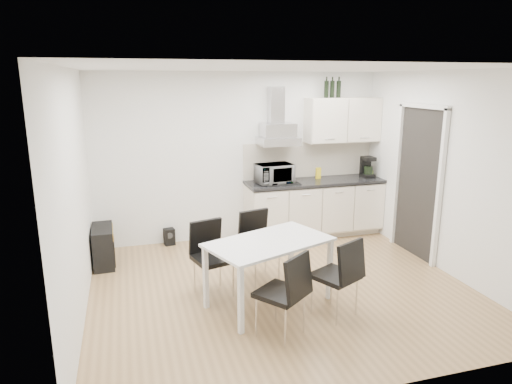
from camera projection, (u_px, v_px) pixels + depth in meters
ground at (281, 288)px, 5.58m from camera, size 4.50×4.50×0.00m
wall_back at (240, 157)px, 7.13m from camera, size 4.50×0.10×2.60m
wall_front at (371, 242)px, 3.40m from camera, size 4.50×0.10×2.60m
wall_left at (75, 198)px, 4.66m from camera, size 0.10×4.00×2.60m
wall_right at (447, 174)px, 5.87m from camera, size 0.10×4.00×2.60m
ceiling at (284, 68)px, 4.95m from camera, size 4.50×4.50×0.00m
doorway at (417, 184)px, 6.44m from camera, size 0.08×1.04×2.10m
kitchenette at (316, 185)px, 7.32m from camera, size 2.22×0.64×2.52m
dining_table at (269, 248)px, 5.05m from camera, size 1.53×1.20×0.75m
chair_far_left at (213, 260)px, 5.31m from camera, size 0.56×0.60×0.88m
chair_far_right at (261, 247)px, 5.71m from camera, size 0.54×0.59×0.88m
chair_near_left at (281, 294)px, 4.46m from camera, size 0.65×0.66×0.88m
chair_near_right at (335, 277)px, 4.85m from camera, size 0.62×0.64×0.88m
guitar_amp at (103, 246)px, 6.22m from camera, size 0.30×0.65×0.53m
floor_speaker at (169, 237)px, 7.01m from camera, size 0.18×0.16×0.26m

